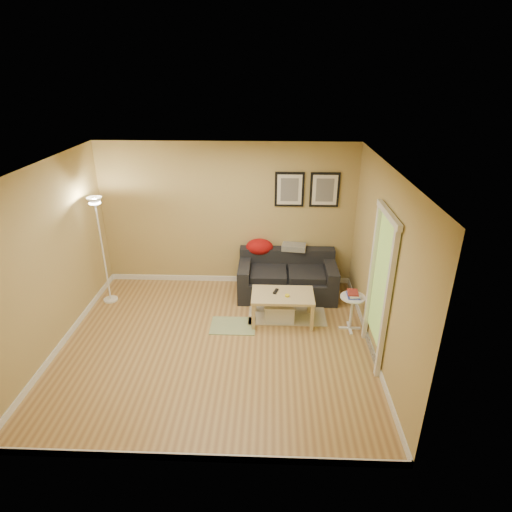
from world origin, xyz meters
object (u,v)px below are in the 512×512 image
Objects in this scene: floor_lamp at (103,254)px; storage_bin at (279,311)px; sofa at (287,275)px; side_table at (351,313)px; coffee_table at (282,308)px; book_stack at (353,294)px.

storage_bin is at bearing -9.51° from floor_lamp.
sofa is at bearing 80.16° from storage_bin.
side_table is (1.09, -0.23, 0.14)m from storage_bin.
coffee_table is 3.09m from floor_lamp.
side_table is at bearing -47.94° from sofa.
floor_lamp reaches higher than book_stack.
sofa reaches higher than side_table.
storage_bin is (-0.14, -0.82, -0.23)m from sofa.
coffee_table is 0.52× the size of floor_lamp.
floor_lamp is at bearing 169.25° from book_stack.
floor_lamp is at bearing 173.33° from coffee_table.
sofa is 1.75× the size of coffee_table.
sofa is 7.27× the size of book_stack.
side_table is 2.47× the size of book_stack.
sofa is at bearing 86.87° from coffee_table.
sofa is 0.88m from coffee_table.
sofa reaches higher than book_stack.
book_stack is (1.05, -0.17, 0.37)m from coffee_table.
floor_lamp is (-2.93, 0.49, 0.73)m from storage_bin.
book_stack is at bearing -6.06° from coffee_table.
book_stack is 4.09m from floor_lamp.
side_table is 0.33m from book_stack.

